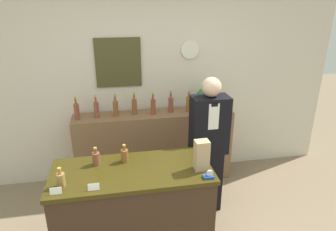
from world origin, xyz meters
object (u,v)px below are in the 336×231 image
(paper_bag, at_px, (202,155))
(potted_plant, at_px, (205,99))
(shopkeeper, at_px, (208,147))
(tape_dispenser, at_px, (209,175))

(paper_bag, bearing_deg, potted_plant, 71.96)
(shopkeeper, xyz_separation_m, potted_plant, (0.17, 0.73, 0.33))
(shopkeeper, distance_m, potted_plant, 0.81)
(shopkeeper, distance_m, tape_dispenser, 0.85)
(shopkeeper, height_order, potted_plant, shopkeeper)
(shopkeeper, relative_size, paper_bag, 5.76)
(potted_plant, bearing_deg, paper_bag, -108.04)
(paper_bag, bearing_deg, tape_dispenser, -80.90)
(shopkeeper, relative_size, tape_dispenser, 17.86)
(paper_bag, xyz_separation_m, tape_dispenser, (0.02, -0.15, -0.12))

